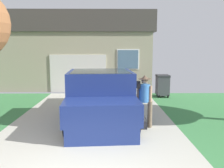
# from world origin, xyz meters

# --- Properties ---
(pickup_truck) EXTENTS (2.39, 5.42, 1.65)m
(pickup_truck) POSITION_xyz_m (0.23, 4.22, 0.74)
(pickup_truck) COLOR navy
(pickup_truck) RESTS_ON ground
(person_with_hat) EXTENTS (0.46, 0.39, 1.58)m
(person_with_hat) POSITION_xyz_m (1.59, 3.50, 0.90)
(person_with_hat) COLOR brown
(person_with_hat) RESTS_ON ground
(handbag) EXTENTS (0.36, 0.14, 0.42)m
(handbag) POSITION_xyz_m (1.46, 3.25, 0.13)
(handbag) COLOR #232328
(handbag) RESTS_ON ground
(house_with_garage) EXTENTS (8.87, 5.75, 4.45)m
(house_with_garage) POSITION_xyz_m (-1.37, 12.15, 2.26)
(house_with_garage) COLOR tan
(house_with_garage) RESTS_ON ground
(wheeled_trash_bin) EXTENTS (0.60, 0.72, 1.10)m
(wheeled_trash_bin) POSITION_xyz_m (3.18, 8.07, 0.59)
(wheeled_trash_bin) COLOR #424247
(wheeled_trash_bin) RESTS_ON ground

